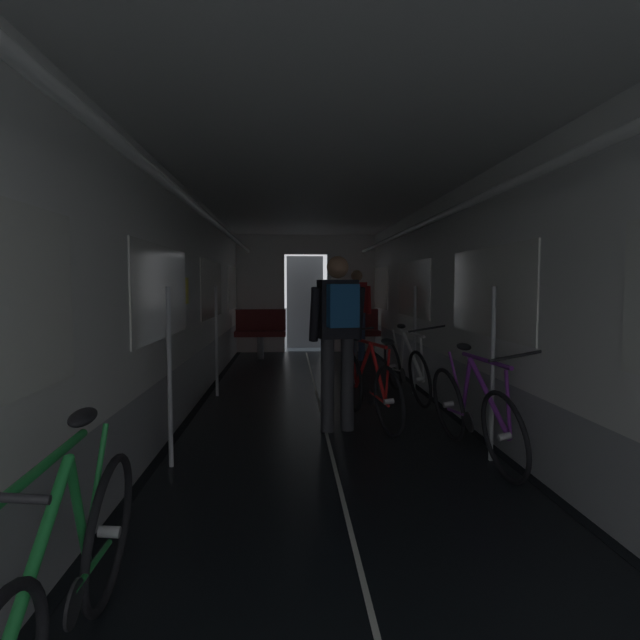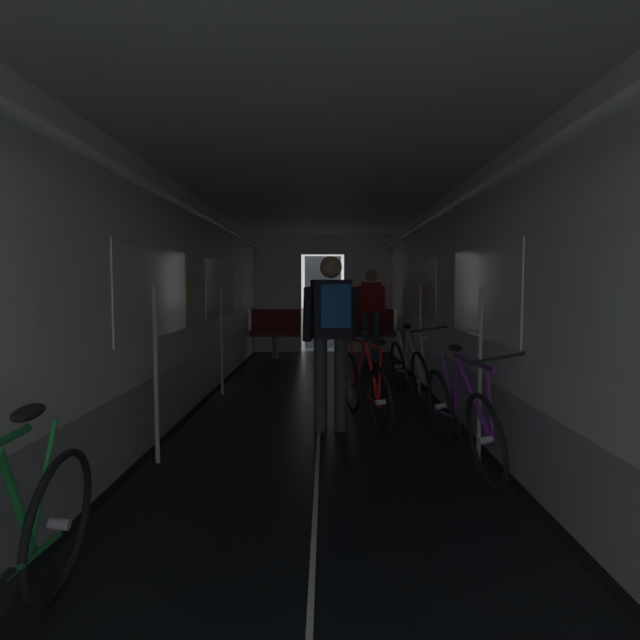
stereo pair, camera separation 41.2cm
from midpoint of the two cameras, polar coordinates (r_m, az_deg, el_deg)
The scene contains 9 objects.
train_car_shell at distance 5.56m, azimuth -1.91°, elevation 6.80°, with size 3.14×12.34×2.57m.
bench_seat_far_left at distance 10.09m, azimuth -7.68°, elevation -0.98°, with size 0.98×0.51×0.95m.
bench_seat_far_right at distance 10.11m, azimuth 2.55°, elevation -0.94°, with size 0.98×0.51×0.95m.
bicycle_green at distance 2.27m, azimuth -31.27°, elevation -23.73°, with size 0.44×1.69×0.95m.
bicycle_white at distance 6.57m, azimuth 7.53°, elevation -5.22°, with size 0.51×1.69×0.96m.
bicycle_purple at distance 4.42m, azimuth 13.83°, elevation -9.77°, with size 0.50×1.70×0.96m.
person_cyclist_aisle at distance 4.98m, azimuth -0.36°, elevation -0.72°, with size 0.56×0.44×1.69m.
bicycle_red_in_aisle at distance 5.36m, azimuth 3.17°, elevation -7.22°, with size 0.52×1.66×0.95m.
person_standing_near_bench at distance 9.71m, azimuth 2.80°, elevation 1.27°, with size 0.53×0.23×1.69m.
Camera 1 is at (-0.35, -1.94, 1.41)m, focal length 29.35 mm.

